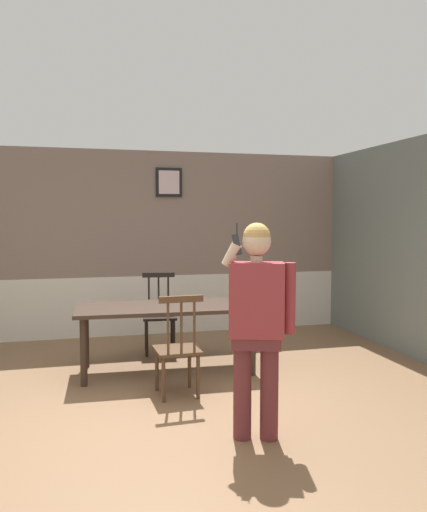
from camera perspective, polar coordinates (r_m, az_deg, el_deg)
The scene contains 6 objects.
ground_plane at distance 4.72m, azimuth -6.42°, elevation -16.91°, with size 7.29×7.29×0.00m, color #846042.
room_back_partition at distance 7.52m, azimuth -9.82°, elevation 1.01°, with size 6.63×0.17×2.67m.
dining_table at distance 5.73m, azimuth -5.19°, elevation -6.27°, with size 2.01×0.96×0.74m.
chair_near_window at distance 4.97m, azimuth -3.98°, elevation -10.12°, with size 0.43×0.43×0.99m.
chair_by_doorway at distance 6.57m, azimuth -6.03°, elevation -6.46°, with size 0.45×0.45×1.00m.
person_figure at distance 3.94m, azimuth 4.87°, elevation -6.65°, with size 0.55×0.34×1.67m.
Camera 1 is at (-0.60, -4.36, 1.70)m, focal length 36.05 mm.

